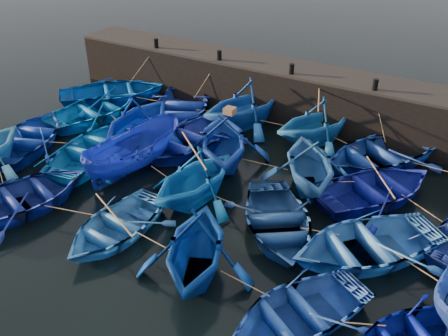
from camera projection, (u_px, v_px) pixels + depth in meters
The scene contains 31 objects.
ground at pixel (180, 224), 18.06m from camera, with size 120.00×120.00×0.00m, color black.
quay_wall at pixel (297, 94), 25.18m from camera, with size 26.00×2.50×2.50m, color black.
quay_top at pixel (299, 69), 24.50m from camera, with size 26.00×2.50×0.12m, color black.
bollard_0 at pixel (156, 43), 27.11m from camera, with size 0.24×0.24×0.50m, color black.
bollard_1 at pixel (219, 55), 25.39m from camera, with size 0.24×0.24×0.50m, color black.
bollard_2 at pixel (292, 69), 23.67m from camera, with size 0.24×0.24×0.50m, color black.
bollard_3 at pixel (375, 85), 21.95m from camera, with size 0.24×0.24×0.50m, color black.
boat_0 at pixel (114, 92), 27.16m from camera, with size 4.05×5.67×1.18m, color #00429B.
boat_1 at pixel (181, 106), 25.59m from camera, with size 4.03×5.63×1.17m, color navy.
boat_2 at pixel (244, 104), 24.21m from camera, with size 4.04×4.68×2.46m, color #124A98.
boat_3 at pixel (316, 121), 22.75m from camera, with size 3.69×4.29×2.26m, color #1A63AA.
boat_4 at pixel (378, 153), 21.35m from camera, with size 3.91×5.46×1.13m, color navy.
boat_6 at pixel (96, 110), 25.27m from camera, with size 3.70×5.18×1.07m, color #0358A3.
boat_7 at pixel (138, 119), 22.72m from camera, with size 4.07×4.73×2.49m, color #072DA5.
boat_8 at pixel (191, 138), 22.55m from camera, with size 3.90×5.45×1.13m, color #2031A4.
boat_9 at pixel (223, 139), 21.01m from camera, with size 4.10×4.75×2.50m, color #123A9B.
boat_10 at pixel (310, 163), 19.53m from camera, with size 3.80×4.41×2.32m, color #225B99.
boat_11 at pixel (378, 188), 19.10m from camera, with size 3.64×5.08×1.05m, color navy.
boat_13 at pixel (29, 137), 22.70m from camera, with size 3.66×5.12×1.06m, color navy.
boat_14 at pixel (93, 149), 21.75m from camera, with size 3.77×5.28×1.09m, color #0C65B7.
boat_15 at pixel (133, 152), 20.67m from camera, with size 1.84×4.88×1.89m, color #15289D.
boat_16 at pixel (195, 177), 18.70m from camera, with size 3.69×4.28×2.25m, color blue.
boat_17 at pixel (277, 221), 17.38m from camera, with size 3.48×4.86×1.01m, color navy.
boat_18 at pixel (366, 243), 16.27m from camera, with size 3.81×5.33×1.11m, color blue.
boat_21 at pixel (21, 198), 18.54m from camera, with size 3.73×5.22×1.08m, color navy.
boat_22 at pixel (115, 225), 17.25m from camera, with size 3.13×4.37×0.91m, color blue.
boat_23 at pixel (196, 246), 15.25m from camera, with size 3.71×4.31×2.27m, color navy.
boat_24 at pixel (299, 311), 13.92m from camera, with size 3.19×4.47×0.93m, color #1B459B.
wooden_crate at pixel (230, 111), 20.17m from camera, with size 0.43×0.42×0.26m, color brown.
mooring_ropes at pixel (245, 146), 21.28m from camera, with size 18.65×11.75×2.10m.
loose_oars at pixel (258, 156), 19.02m from camera, with size 9.52×12.01×1.41m.
Camera 1 is at (8.63, -11.64, 11.08)m, focal length 40.00 mm.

